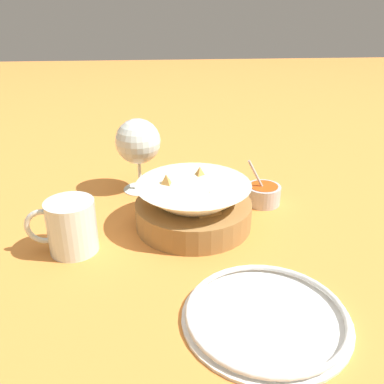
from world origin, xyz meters
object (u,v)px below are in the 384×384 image
object	(u,v)px
beer_mug	(71,228)
wine_glass	(138,143)
sauce_cup	(263,194)
side_plate	(266,316)
food_basket	(192,206)

from	to	relation	value
beer_mug	wine_glass	bearing A→B (deg)	-114.03
sauce_cup	wine_glass	size ratio (longest dim) A/B	0.60
sauce_cup	side_plate	xyz separation A→B (m)	(0.07, 0.33, -0.01)
food_basket	beer_mug	xyz separation A→B (m)	(0.20, 0.07, 0.00)
food_basket	side_plate	bearing A→B (deg)	106.90
wine_glass	side_plate	distance (m)	0.46
beer_mug	sauce_cup	bearing A→B (deg)	-157.54
food_basket	sauce_cup	distance (m)	0.17
food_basket	beer_mug	bearing A→B (deg)	18.96
wine_glass	beer_mug	xyz separation A→B (m)	(0.10, 0.23, -0.06)
wine_glass	side_plate	xyz separation A→B (m)	(-0.18, 0.42, -0.10)
side_plate	sauce_cup	bearing A→B (deg)	-102.06
sauce_cup	side_plate	distance (m)	0.34
beer_mug	side_plate	size ratio (longest dim) A/B	0.52
beer_mug	side_plate	world-z (taller)	beer_mug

